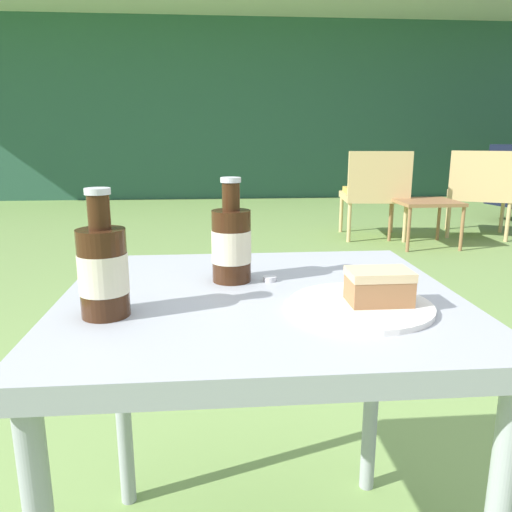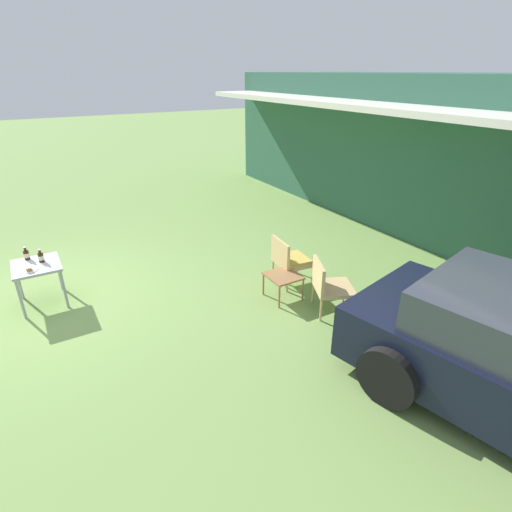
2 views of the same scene
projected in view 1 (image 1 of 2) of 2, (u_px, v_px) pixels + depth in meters
cabin_building at (208, 97)px, 9.44m from camera, size 11.47×5.30×3.34m
wicker_chair_cushioned at (375, 190)px, 4.76m from camera, size 0.63×0.61×0.84m
wicker_chair_plain at (480, 189)px, 4.83m from camera, size 0.76×0.75×0.84m
garden_side_table at (426, 205)px, 4.45m from camera, size 0.52×0.51×0.41m
patio_table at (260, 332)px, 0.97m from camera, size 0.75×0.68×0.68m
cake_on_plate at (368, 298)px, 0.87m from camera, size 0.25×0.25×0.07m
cola_bottle_near at (231, 243)px, 1.02m from camera, size 0.08×0.08×0.21m
cola_bottle_far at (103, 269)px, 0.82m from camera, size 0.08×0.08×0.21m
fork at (337, 309)px, 0.86m from camera, size 0.17×0.09×0.01m
loose_bottle_cap at (270, 279)px, 1.03m from camera, size 0.03×0.03×0.01m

